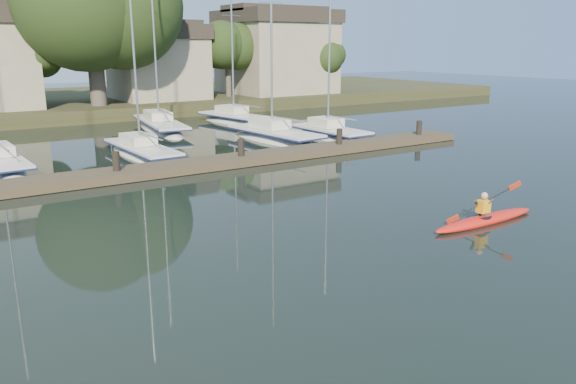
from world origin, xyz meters
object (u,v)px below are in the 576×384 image
dock (183,166)px  sailboat_7 (236,125)px  kayak (485,218)px  sailboat_1 (1,172)px  sailboat_4 (330,141)px  sailboat_2 (143,159)px  sailboat_3 (274,144)px  sailboat_6 (161,132)px

dock → sailboat_7: sailboat_7 is taller
kayak → sailboat_1: 21.34m
kayak → sailboat_4: (6.18, 16.31, -0.37)m
sailboat_2 → sailboat_4: (11.62, -0.67, -0.03)m
dock → sailboat_4: sailboat_4 is taller
kayak → sailboat_1: size_ratio=0.37×
dock → sailboat_4: (11.25, 3.78, -0.40)m
sailboat_3 → sailboat_6: size_ratio=0.85×
sailboat_2 → sailboat_6: bearing=61.2°
sailboat_1 → sailboat_3: bearing=-4.5°
sailboat_4 → dock: bearing=-163.6°
sailboat_3 → sailboat_7: size_ratio=1.04×
sailboat_1 → sailboat_7: (16.52, 7.86, -0.03)m
kayak → sailboat_7: 25.95m
dock → sailboat_4: bearing=18.6°
sailboat_4 → sailboat_6: (-7.50, 8.97, 0.01)m
kayak → dock: kayak is taller
sailboat_2 → sailboat_3: (8.23, 0.33, -0.04)m
kayak → sailboat_3: (2.79, 17.31, -0.38)m
sailboat_4 → sailboat_7: sailboat_7 is taller
sailboat_2 → sailboat_1: bearing=171.5°
kayak → sailboat_7: size_ratio=0.35×
kayak → sailboat_4: 17.44m
sailboat_7 → sailboat_6: bearing=172.2°
sailboat_3 → sailboat_6: (-4.10, 7.97, 0.02)m
sailboat_2 → sailboat_3: bearing=-0.1°
dock → sailboat_6: bearing=73.6°
kayak → sailboat_1: bearing=124.5°
dock → sailboat_1: size_ratio=2.76×
dock → sailboat_3: bearing=31.3°
dock → sailboat_7: 16.20m
sailboat_4 → sailboat_1: bearing=173.5°
sailboat_3 → sailboat_4: (3.39, -1.00, 0.01)m
kayak → sailboat_2: bearing=108.2°
kayak → dock: bearing=112.4°
dock → sailboat_3: (7.86, 4.78, -0.41)m
sailboat_2 → sailboat_6: size_ratio=0.83×
sailboat_1 → sailboat_7: bearing=22.4°
sailboat_6 → sailboat_1: bearing=-136.8°
sailboat_1 → sailboat_3: 14.75m
sailboat_1 → sailboat_3: (14.74, -0.37, -0.04)m
dock → sailboat_7: size_ratio=2.60×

